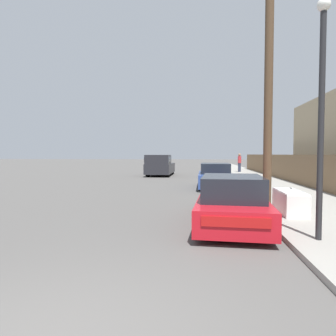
# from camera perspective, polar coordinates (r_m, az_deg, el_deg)

# --- Properties ---
(sidewalk_curb) EXTENTS (4.20, 63.00, 0.12)m
(sidewalk_curb) POSITION_cam_1_polar(r_m,az_deg,el_deg) (26.38, 14.39, -1.38)
(sidewalk_curb) COLOR gray
(sidewalk_curb) RESTS_ON ground
(discarded_fridge) EXTENTS (0.68, 1.82, 0.69)m
(discarded_fridge) POSITION_cam_1_polar(r_m,az_deg,el_deg) (9.67, 22.18, -5.99)
(discarded_fridge) COLOR white
(discarded_fridge) RESTS_ON sidewalk_curb
(parked_sports_car_red) EXTENTS (2.04, 4.65, 1.31)m
(parked_sports_car_red) POSITION_cam_1_polar(r_m,az_deg,el_deg) (8.21, 11.99, -6.38)
(parked_sports_car_red) COLOR red
(parked_sports_car_red) RESTS_ON ground
(car_parked_mid) EXTENTS (1.86, 4.43, 1.38)m
(car_parked_mid) POSITION_cam_1_polar(r_m,az_deg,el_deg) (16.79, 8.93, -1.59)
(car_parked_mid) COLOR #2D478C
(car_parked_mid) RESTS_ON ground
(pickup_truck) EXTENTS (2.12, 5.27, 1.82)m
(pickup_truck) POSITION_cam_1_polar(r_m,az_deg,el_deg) (25.97, -1.57, 0.52)
(pickup_truck) COLOR #232328
(pickup_truck) RESTS_ON ground
(utility_pole) EXTENTS (1.80, 0.29, 8.79)m
(utility_pole) POSITION_cam_1_polar(r_m,az_deg,el_deg) (11.28, 18.64, 16.68)
(utility_pole) COLOR #4C3826
(utility_pole) RESTS_ON sidewalk_curb
(street_lamp) EXTENTS (0.26, 0.26, 4.84)m
(street_lamp) POSITION_cam_1_polar(r_m,az_deg,el_deg) (6.89, 27.21, 11.11)
(street_lamp) COLOR #232326
(street_lamp) RESTS_ON sidewalk_curb
(wooden_fence) EXTENTS (0.08, 35.21, 1.73)m
(wooden_fence) POSITION_cam_1_polar(r_m,az_deg,el_deg) (20.31, 22.65, -0.07)
(wooden_fence) COLOR brown
(wooden_fence) RESTS_ON sidewalk_curb
(pedestrian) EXTENTS (0.34, 0.34, 1.83)m
(pedestrian) POSITION_cam_1_polar(r_m,az_deg,el_deg) (30.64, 13.46, 1.06)
(pedestrian) COLOR #282D42
(pedestrian) RESTS_ON sidewalk_curb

